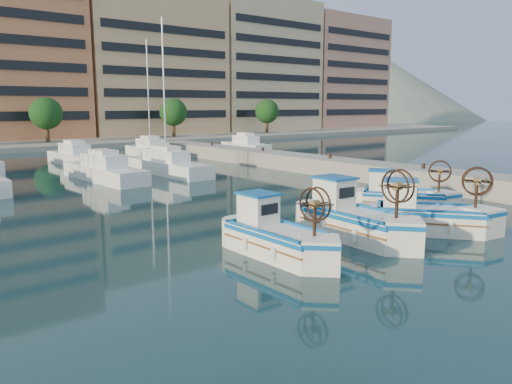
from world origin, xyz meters
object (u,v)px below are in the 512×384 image
object	(u,v)px
fishing_boat_a	(276,235)
fishing_boat_d	(401,196)
fishing_boat_c	(425,214)
fishing_boat_b	(354,218)

from	to	relation	value
fishing_boat_a	fishing_boat_d	bearing A→B (deg)	10.58
fishing_boat_c	fishing_boat_a	bearing A→B (deg)	131.99
fishing_boat_c	fishing_boat_d	size ratio (longest dim) A/B	1.08
fishing_boat_c	fishing_boat_b	bearing A→B (deg)	121.63
fishing_boat_b	fishing_boat_c	bearing A→B (deg)	-18.63
fishing_boat_b	fishing_boat_d	xyz separation A→B (m)	(5.96, 2.03, -0.11)
fishing_boat_a	fishing_boat_c	bearing A→B (deg)	-11.33
fishing_boat_b	fishing_boat_c	world-z (taller)	fishing_boat_b
fishing_boat_b	fishing_boat_c	distance (m)	3.25
fishing_boat_a	fishing_boat_b	xyz separation A→B (m)	(3.86, -0.17, 0.08)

